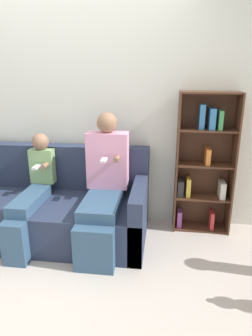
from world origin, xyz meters
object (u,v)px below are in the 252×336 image
at_px(child_seated, 32,192).
at_px(bookshelf, 204,164).
at_px(couch, 51,208).
at_px(adult_seated, 104,182).

bearing_deg(child_seated, bookshelf, 16.27).
relative_size(couch, child_seated, 1.90).
bearing_deg(adult_seated, couch, 171.27).
bearing_deg(adult_seated, bookshelf, 23.84).
bearing_deg(bookshelf, adult_seated, -156.16).
height_order(adult_seated, bookshelf, bookshelf).
bearing_deg(couch, child_seated, -129.22).
bearing_deg(bookshelf, child_seated, -163.73).
xyz_separation_m(couch, child_seated, (-0.13, -0.15, 0.24)).
xyz_separation_m(adult_seated, child_seated, (-0.72, -0.06, -0.12)).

